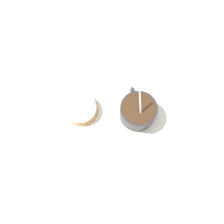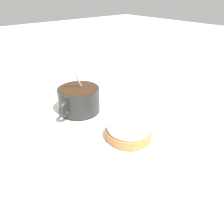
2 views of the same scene
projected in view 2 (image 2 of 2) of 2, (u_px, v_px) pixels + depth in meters
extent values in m
plane|color=silver|center=(105.00, 122.00, 0.47)|extent=(3.00, 3.00, 0.00)
cube|color=white|center=(105.00, 122.00, 0.46)|extent=(0.31, 0.30, 0.00)
cylinder|color=black|center=(79.00, 100.00, 0.49)|extent=(0.09, 0.09, 0.06)
cylinder|color=#331E0F|center=(78.00, 90.00, 0.48)|extent=(0.08, 0.08, 0.01)
torus|color=black|center=(65.00, 109.00, 0.45)|extent=(0.02, 0.04, 0.04)
ellipsoid|color=silver|center=(74.00, 112.00, 0.48)|extent=(0.03, 0.03, 0.01)
cylinder|color=silver|center=(80.00, 83.00, 0.48)|extent=(0.03, 0.05, 0.11)
cylinder|color=#B2753D|center=(130.00, 132.00, 0.41)|extent=(0.09, 0.09, 0.02)
ellipsoid|color=white|center=(130.00, 126.00, 0.41)|extent=(0.08, 0.08, 0.03)
cube|color=white|center=(120.00, 123.00, 0.39)|extent=(0.01, 0.01, 0.00)
cube|color=white|center=(119.00, 115.00, 0.41)|extent=(0.00, 0.01, 0.00)
cube|color=white|center=(129.00, 116.00, 0.40)|extent=(0.01, 0.01, 0.00)
cube|color=white|center=(147.00, 124.00, 0.39)|extent=(0.01, 0.01, 0.00)
cube|color=white|center=(125.00, 120.00, 0.39)|extent=(0.01, 0.01, 0.00)
cube|color=white|center=(130.00, 127.00, 0.38)|extent=(0.01, 0.01, 0.00)
cube|color=white|center=(124.00, 115.00, 0.41)|extent=(0.01, 0.01, 0.00)
cube|color=white|center=(113.00, 118.00, 0.41)|extent=(0.01, 0.01, 0.00)
cube|color=white|center=(121.00, 117.00, 0.40)|extent=(0.00, 0.01, 0.00)
cube|color=white|center=(126.00, 119.00, 0.39)|extent=(0.01, 0.01, 0.00)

